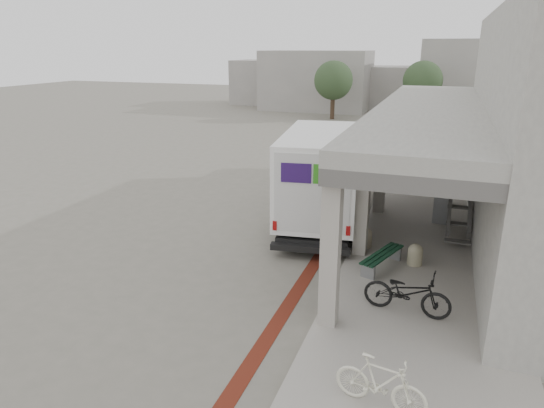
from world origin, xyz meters
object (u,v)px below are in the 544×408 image
at_px(utility_cabinet, 443,206).
at_px(bicycle_black, 407,292).
at_px(fedex_truck, 324,171).
at_px(bench, 382,258).
at_px(bicycle_cream, 381,383).

distance_m(utility_cabinet, bicycle_black, 6.67).
bearing_deg(fedex_truck, utility_cabinet, 2.58).
bearing_deg(bench, fedex_truck, 144.46).
height_order(bench, utility_cabinet, utility_cabinet).
relative_size(fedex_truck, bench, 4.23).
relative_size(bench, bicycle_cream, 1.18).
distance_m(fedex_truck, bicycle_black, 6.87).
xyz_separation_m(fedex_truck, bench, (2.56, -3.72, -1.30)).
height_order(fedex_truck, utility_cabinet, fedex_truck).
height_order(utility_cabinet, bicycle_black, utility_cabinet).
height_order(bench, bicycle_cream, bicycle_cream).
bearing_deg(bicycle_cream, bicycle_black, 7.63).
xyz_separation_m(bench, bicycle_black, (0.82, -2.16, 0.20)).
distance_m(bench, bicycle_cream, 5.47).
height_order(utility_cabinet, bicycle_cream, utility_cabinet).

